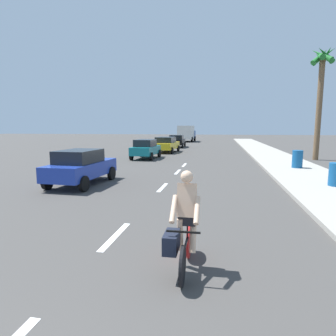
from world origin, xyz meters
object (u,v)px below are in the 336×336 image
Objects in this scene: cyclist at (183,226)px; trash_bin_far at (297,159)px; parked_car_teal at (146,148)px; parked_car_yellow at (166,144)px; delivery_truck at (187,133)px; parked_car_blue at (81,166)px; palm_tree_far at (321,77)px; parked_car_black at (177,141)px.

trash_bin_far is at bearing -111.84° from cyclist.
parked_car_yellow is (0.53, 6.06, 0.01)m from parked_car_teal.
trash_bin_far is (5.17, 13.35, -0.17)m from cyclist.
parked_car_teal is 27.92m from delivery_truck.
delivery_truck is at bearing -83.97° from cyclist.
parked_car_blue is 0.46× the size of palm_tree_far.
palm_tree_far is at bearing -44.61° from parked_car_black.
parked_car_black is at bearing 119.27° from trash_bin_far.
trash_bin_far is (10.53, -32.32, -0.84)m from delivery_truck.
palm_tree_far reaches higher than cyclist.
cyclist is 0.42× the size of parked_car_black.
palm_tree_far is (12.85, -4.48, 5.47)m from parked_car_yellow.
delivery_truck is (0.15, 38.75, 0.67)m from parked_car_blue.
cyclist is 0.29× the size of delivery_truck.
parked_car_black is at bearing 89.33° from parked_car_teal.
parked_car_teal is 0.61× the size of delivery_truck.
parked_car_black is 20.62m from trash_bin_far.
cyclist is 0.40× the size of parked_car_yellow.
parked_car_yellow is at bearing 86.35° from parked_car_teal.
palm_tree_far is at bearing 64.79° from trash_bin_far.
parked_car_teal is 11.45m from trash_bin_far.
parked_car_blue is at bearing -93.06° from parked_car_black.
parked_car_blue is at bearing -148.96° from trash_bin_far.
delivery_truck reaches higher than cyclist.
parked_car_blue is (-5.51, 6.92, 0.01)m from cyclist.
parked_car_blue is 19.13m from palm_tree_far.
cyclist is 21.62m from palm_tree_far.
parked_car_black is 0.68× the size of delivery_truck.
trash_bin_far is at bearing -115.21° from palm_tree_far.
palm_tree_far is (12.90, -12.01, 5.48)m from parked_car_black.
palm_tree_far is (7.98, 19.33, 5.49)m from cyclist.
delivery_truck is 0.73× the size of palm_tree_far.
palm_tree_far reaches higher than parked_car_blue.
parked_car_teal is 0.84× the size of parked_car_yellow.
cyclist is 18.56m from parked_car_teal.
trash_bin_far is at bearing 33.26° from parked_car_blue.
cyclist is 1.73× the size of trash_bin_far.
parked_car_yellow is 0.53× the size of palm_tree_far.
cyclist is at bearing -75.42° from parked_car_yellow.
parked_car_black is (0.60, 24.42, 0.00)m from parked_car_blue.
palm_tree_far is (13.39, 1.57, 5.48)m from parked_car_teal.
parked_car_teal is at bearing -88.29° from delivery_truck.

